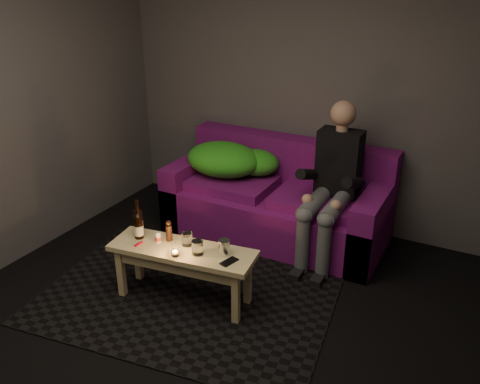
% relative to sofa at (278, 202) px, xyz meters
% --- Properties ---
extents(floor, '(4.50, 4.50, 0.00)m').
position_rel_sofa_xyz_m(floor, '(0.18, -1.82, -0.32)').
color(floor, black).
rests_on(floor, ground).
extents(room, '(4.50, 4.50, 4.50)m').
position_rel_sofa_xyz_m(room, '(0.18, -1.35, 1.33)').
color(room, silver).
rests_on(room, ground).
extents(rug, '(2.41, 1.89, 0.01)m').
position_rel_sofa_xyz_m(rug, '(-0.19, -1.29, -0.31)').
color(rug, black).
rests_on(rug, floor).
extents(sofa, '(2.04, 0.92, 0.88)m').
position_rel_sofa_xyz_m(sofa, '(0.00, 0.00, 0.00)').
color(sofa, '#660D5A').
rests_on(sofa, floor).
extents(green_blanket, '(0.90, 0.61, 0.31)m').
position_rel_sofa_xyz_m(green_blanket, '(-0.52, -0.01, 0.34)').
color(green_blanket, '#1F9D1C').
rests_on(green_blanket, sofa).
extents(person, '(0.37, 0.85, 1.36)m').
position_rel_sofa_xyz_m(person, '(0.56, -0.17, 0.39)').
color(person, black).
rests_on(person, sofa).
extents(coffee_table, '(1.15, 0.49, 0.45)m').
position_rel_sofa_xyz_m(coffee_table, '(-0.19, -1.34, 0.06)').
color(coffee_table, tan).
rests_on(coffee_table, rug).
extents(beer_bottle_a, '(0.07, 0.07, 0.29)m').
position_rel_sofa_xyz_m(beer_bottle_a, '(-0.61, -1.31, 0.24)').
color(beer_bottle_a, black).
rests_on(beer_bottle_a, coffee_table).
extents(beer_bottle_b, '(0.07, 0.07, 0.28)m').
position_rel_sofa_xyz_m(beer_bottle_b, '(-0.57, -1.36, 0.24)').
color(beer_bottle_b, black).
rests_on(beer_bottle_b, coffee_table).
extents(salt_shaker, '(0.04, 0.04, 0.09)m').
position_rel_sofa_xyz_m(salt_shaker, '(-0.40, -1.35, 0.18)').
color(salt_shaker, silver).
rests_on(salt_shaker, coffee_table).
extents(pepper_mill, '(0.06, 0.06, 0.13)m').
position_rel_sofa_xyz_m(pepper_mill, '(-0.34, -1.29, 0.20)').
color(pepper_mill, black).
rests_on(pepper_mill, coffee_table).
extents(tumbler_back, '(0.10, 0.10, 0.10)m').
position_rel_sofa_xyz_m(tumbler_back, '(-0.18, -1.28, 0.19)').
color(tumbler_back, white).
rests_on(tumbler_back, coffee_table).
extents(tealight, '(0.06, 0.06, 0.05)m').
position_rel_sofa_xyz_m(tealight, '(-0.17, -1.46, 0.16)').
color(tealight, white).
rests_on(tealight, coffee_table).
extents(tumbler_front, '(0.10, 0.10, 0.11)m').
position_rel_sofa_xyz_m(tumbler_front, '(-0.04, -1.36, 0.19)').
color(tumbler_front, white).
rests_on(tumbler_front, coffee_table).
extents(steel_cup, '(0.11, 0.11, 0.12)m').
position_rel_sofa_xyz_m(steel_cup, '(0.13, -1.27, 0.19)').
color(steel_cup, silver).
rests_on(steel_cup, coffee_table).
extents(smartphone, '(0.10, 0.15, 0.01)m').
position_rel_sofa_xyz_m(smartphone, '(0.22, -1.35, 0.14)').
color(smartphone, black).
rests_on(smartphone, coffee_table).
extents(red_lighter, '(0.03, 0.08, 0.01)m').
position_rel_sofa_xyz_m(red_lighter, '(-0.51, -1.45, 0.14)').
color(red_lighter, red).
rests_on(red_lighter, coffee_table).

